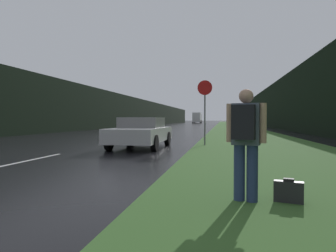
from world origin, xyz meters
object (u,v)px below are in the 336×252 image
(hitchhiker_with_backpack, at_px, (245,137))
(car_passing_near, at_px, (141,132))
(suitcase, at_px, (289,192))
(stop_sign, at_px, (205,106))
(delivery_truck, at_px, (197,118))

(hitchhiker_with_backpack, xyz_separation_m, car_passing_near, (-3.75, 7.96, -0.28))
(suitcase, distance_m, car_passing_near, 9.03)
(car_passing_near, bearing_deg, stop_sign, -150.72)
(suitcase, bearing_deg, car_passing_near, 133.20)
(suitcase, height_order, delivery_truck, delivery_truck)
(stop_sign, distance_m, delivery_truck, 80.20)
(suitcase, xyz_separation_m, delivery_truck, (-8.69, 89.27, 1.57))
(stop_sign, distance_m, car_passing_near, 3.23)
(hitchhiker_with_backpack, xyz_separation_m, suitcase, (0.61, 0.07, -0.78))
(stop_sign, height_order, delivery_truck, delivery_truck)
(stop_sign, xyz_separation_m, suitcase, (1.73, -9.37, -1.67))
(hitchhiker_with_backpack, distance_m, car_passing_near, 8.80)
(hitchhiker_with_backpack, distance_m, delivery_truck, 89.70)
(suitcase, relative_size, car_passing_near, 0.10)
(car_passing_near, bearing_deg, delivery_truck, -86.95)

